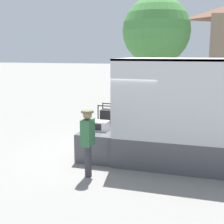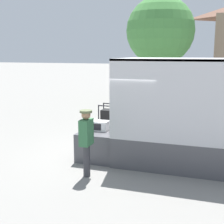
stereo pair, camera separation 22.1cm
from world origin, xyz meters
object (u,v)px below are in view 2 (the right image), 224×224
at_px(street_tree, 160,31).
at_px(worker_person, 86,136).
at_px(microwave, 100,126).
at_px(portable_generator, 110,116).

bearing_deg(street_tree, worker_person, -89.23).
xyz_separation_m(microwave, portable_generator, (-0.01, 0.98, 0.10)).
bearing_deg(street_tree, portable_generator, -90.51).
relative_size(portable_generator, worker_person, 0.37).
bearing_deg(microwave, street_tree, 89.60).
bearing_deg(portable_generator, worker_person, -84.80).
height_order(portable_generator, street_tree, street_tree).
height_order(worker_person, street_tree, street_tree).
bearing_deg(worker_person, street_tree, 90.77).
distance_m(microwave, portable_generator, 0.98).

